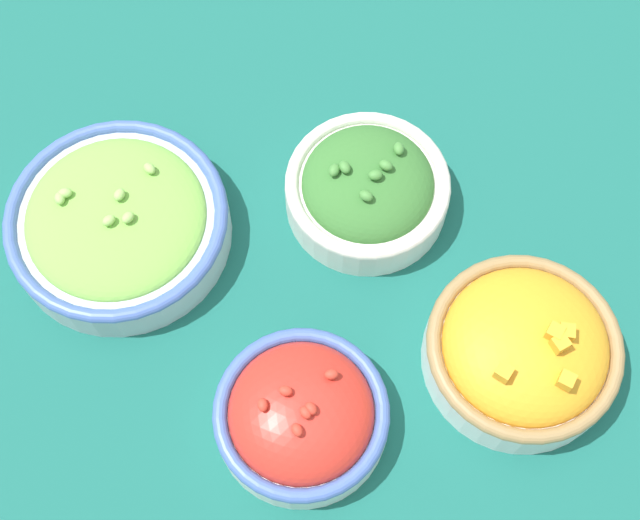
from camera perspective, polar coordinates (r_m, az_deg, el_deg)
ground_plane at (r=0.78m, az=0.00°, el=-0.87°), size 3.00×3.00×0.00m
bowl_broccoli at (r=0.79m, az=3.05°, el=4.61°), size 0.15×0.15×0.07m
bowl_cherry_tomatoes at (r=0.72m, az=-1.20°, el=-9.86°), size 0.14×0.14×0.07m
bowl_lettuce at (r=0.79m, az=-12.80°, el=2.38°), size 0.19×0.19×0.06m
bowl_squash at (r=0.75m, az=12.86°, el=-5.58°), size 0.16×0.16×0.08m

